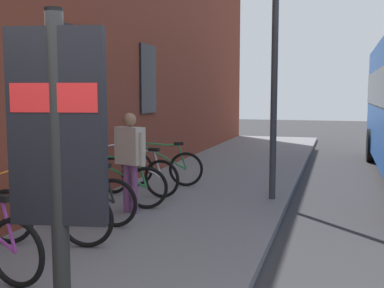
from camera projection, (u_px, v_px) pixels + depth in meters
The scene contains 11 objects.
ground at pixel (347, 229), 7.15m from camera, with size 60.00×60.00×0.00m, color #2D2D30.
sidewalk_pavement at pixel (207, 189), 9.84m from camera, with size 24.00×3.50×0.12m, color slate.
station_facade at pixel (134, 21), 10.99m from camera, with size 22.00×0.65×7.51m.
bicycle_beside_lamp at pixel (47, 216), 5.97m from camera, with size 0.49×1.76×0.97m.
bicycle_end_of_row at pixel (82, 199), 6.94m from camera, with size 0.48×1.77×0.97m.
bicycle_leaning_wall at pixel (116, 186), 7.90m from camera, with size 0.65×1.72×0.97m.
bicycle_far_end at pixel (137, 175), 8.93m from camera, with size 0.48×1.77×0.97m.
bicycle_under_window at pixel (161, 168), 9.86m from camera, with size 0.59×1.73×0.97m.
transit_info_sign at pixel (58, 154), 2.63m from camera, with size 0.18×0.56×2.40m.
pedestrian_near_bus at pixel (130, 152), 7.57m from camera, with size 0.37×0.59×1.63m.
street_lamp at pixel (275, 13), 8.35m from camera, with size 0.28×0.28×5.75m.
Camera 1 is at (-1.35, -0.80, 2.06)m, focal length 43.97 mm.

